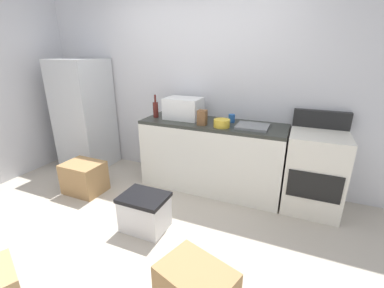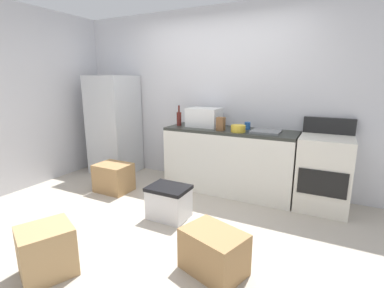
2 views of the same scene
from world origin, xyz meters
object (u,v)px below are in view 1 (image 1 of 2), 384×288
(cardboard_box_medium, at_px, (84,177))
(storage_bin, at_px, (145,212))
(knife_block, at_px, (202,118))
(mixing_bowl, at_px, (222,123))
(wine_bottle, at_px, (156,109))
(microwave, at_px, (184,108))
(coffee_mug, at_px, (232,118))
(stove_oven, at_px, (314,171))
(refrigerator, at_px, (85,115))

(cardboard_box_medium, height_order, storage_bin, cardboard_box_medium)
(knife_block, height_order, cardboard_box_medium, knife_block)
(knife_block, bearing_deg, mixing_bowl, 1.66)
(wine_bottle, bearing_deg, microwave, 12.71)
(coffee_mug, relative_size, mixing_bowl, 0.53)
(knife_block, relative_size, cardboard_box_medium, 0.37)
(microwave, bearing_deg, coffee_mug, 4.85)
(knife_block, bearing_deg, stove_oven, 7.31)
(coffee_mug, height_order, storage_bin, coffee_mug)
(cardboard_box_medium, bearing_deg, wine_bottle, 47.00)
(wine_bottle, distance_m, coffee_mug, 1.01)
(microwave, relative_size, knife_block, 2.56)
(microwave, xyz_separation_m, coffee_mug, (0.63, 0.05, -0.09))
(coffee_mug, bearing_deg, stove_oven, -5.32)
(refrigerator, xyz_separation_m, mixing_bowl, (2.22, -0.10, 0.13))
(coffee_mug, relative_size, cardboard_box_medium, 0.21)
(coffee_mug, distance_m, mixing_bowl, 0.26)
(cardboard_box_medium, bearing_deg, refrigerator, 129.45)
(refrigerator, xyz_separation_m, coffee_mug, (2.27, 0.15, 0.13))
(mixing_bowl, bearing_deg, microwave, 161.08)
(storage_bin, bearing_deg, coffee_mug, 65.22)
(refrigerator, height_order, mixing_bowl, refrigerator)
(stove_oven, distance_m, knife_block, 1.41)
(stove_oven, relative_size, microwave, 2.39)
(refrigerator, height_order, stove_oven, refrigerator)
(stove_oven, bearing_deg, refrigerator, -179.03)
(wine_bottle, xyz_separation_m, coffee_mug, (1.00, 0.14, -0.06))
(refrigerator, distance_m, wine_bottle, 1.28)
(coffee_mug, distance_m, cardboard_box_medium, 2.03)
(coffee_mug, relative_size, storage_bin, 0.22)
(mixing_bowl, height_order, cardboard_box_medium, mixing_bowl)
(wine_bottle, bearing_deg, storage_bin, -66.62)
(refrigerator, distance_m, stove_oven, 3.29)
(wine_bottle, xyz_separation_m, cardboard_box_medium, (-0.68, -0.72, -0.81))
(microwave, xyz_separation_m, storage_bin, (0.08, -1.14, -0.84))
(microwave, xyz_separation_m, mixing_bowl, (0.58, -0.20, -0.09))
(storage_bin, bearing_deg, cardboard_box_medium, 163.82)
(cardboard_box_medium, bearing_deg, knife_block, 23.46)
(stove_oven, height_order, wine_bottle, wine_bottle)
(coffee_mug, xyz_separation_m, mixing_bowl, (-0.05, -0.25, -0.00))
(refrigerator, xyz_separation_m, knife_block, (1.97, -0.11, 0.17))
(coffee_mug, height_order, cardboard_box_medium, coffee_mug)
(refrigerator, xyz_separation_m, microwave, (1.63, 0.10, 0.22))
(mixing_bowl, bearing_deg, wine_bottle, 173.11)
(coffee_mug, relative_size, knife_block, 0.56)
(microwave, relative_size, storage_bin, 1.00)
(stove_oven, height_order, knife_block, stove_oven)
(refrigerator, height_order, microwave, refrigerator)
(cardboard_box_medium, distance_m, storage_bin, 1.18)
(coffee_mug, xyz_separation_m, storage_bin, (-0.55, -1.19, -0.76))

